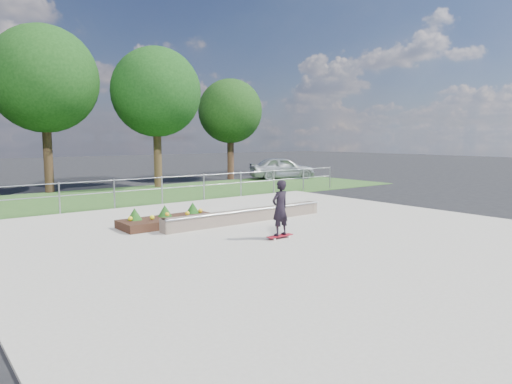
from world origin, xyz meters
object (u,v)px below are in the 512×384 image
at_px(grind_ledge, 247,216).
at_px(parked_car, 282,168).
at_px(skateboarder, 280,208).
at_px(planter_bed, 168,219).

height_order(grind_ledge, parked_car, parked_car).
bearing_deg(skateboarder, grind_ledge, 72.85).
bearing_deg(planter_bed, grind_ledge, -25.13).
xyz_separation_m(grind_ledge, parked_car, (11.53, 11.45, 0.48)).
relative_size(grind_ledge, planter_bed, 2.00).
distance_m(grind_ledge, skateboarder, 2.68).
distance_m(grind_ledge, planter_bed, 2.52).
height_order(planter_bed, skateboarder, skateboarder).
relative_size(skateboarder, parked_car, 0.36).
height_order(grind_ledge, planter_bed, planter_bed).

